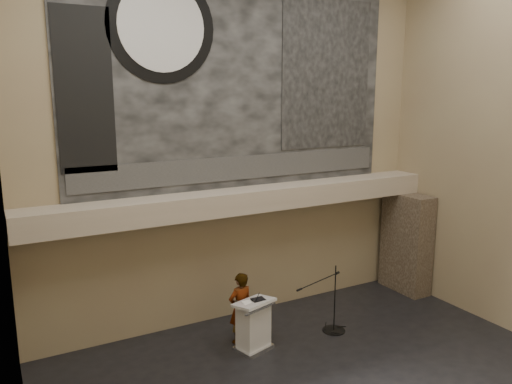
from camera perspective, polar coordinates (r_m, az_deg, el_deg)
wall_back at (r=11.64m, az=-1.90°, el=5.76°), size 10.00×0.02×8.50m
wall_left at (r=6.45m, az=-26.29°, el=-0.03°), size 0.02×8.00×8.50m
soffit at (r=11.49m, az=-0.96°, el=-0.87°), size 10.00×0.80×0.50m
sprinkler_left at (r=10.88m, az=-8.32°, el=-3.22°), size 0.04×0.04×0.06m
sprinkler_right at (r=12.48m, az=6.91°, el=-1.28°), size 0.04×0.04×0.06m
banner at (r=11.56m, az=-1.88°, el=12.92°), size 8.00×0.05×5.00m
banner_text_strip at (r=11.65m, az=-1.72°, el=2.80°), size 7.76×0.02×0.55m
banner_clock_rim at (r=10.90m, az=-10.73°, el=18.10°), size 2.30×0.02×2.30m
banner_clock_face at (r=10.88m, az=-10.70°, el=18.11°), size 1.84×0.02×1.84m
banner_building_print at (r=12.79m, az=8.11°, el=13.12°), size 2.60×0.02×3.60m
banner_brick_print at (r=10.43m, az=-19.00°, el=10.83°), size 1.10×0.02×3.20m
stone_pier at (r=14.27m, az=16.80°, el=-5.55°), size 0.60×1.40×2.70m
lectern at (r=10.90m, az=-0.29°, el=-14.96°), size 0.94×0.77×1.14m
binder at (r=10.68m, az=0.27°, el=-12.21°), size 0.28×0.23×0.04m
papers at (r=10.57m, az=-0.97°, el=-12.56°), size 0.22×0.28×0.00m
speaker_person at (r=11.08m, az=-1.80°, el=-13.11°), size 0.62×0.45×1.59m
mic_stand at (r=11.88m, az=8.76°, el=-14.46°), size 1.55×0.67×1.58m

